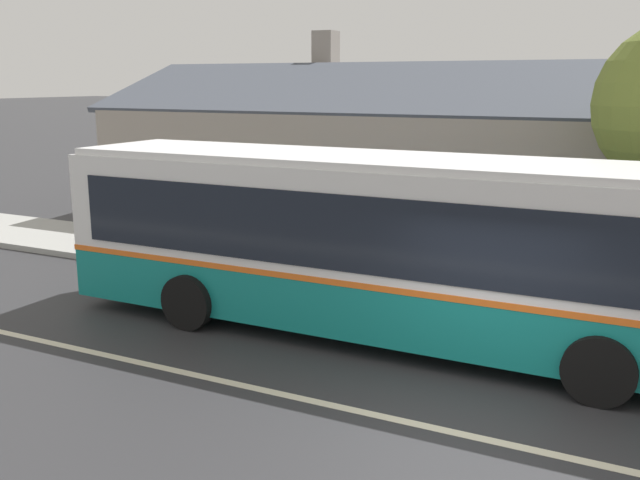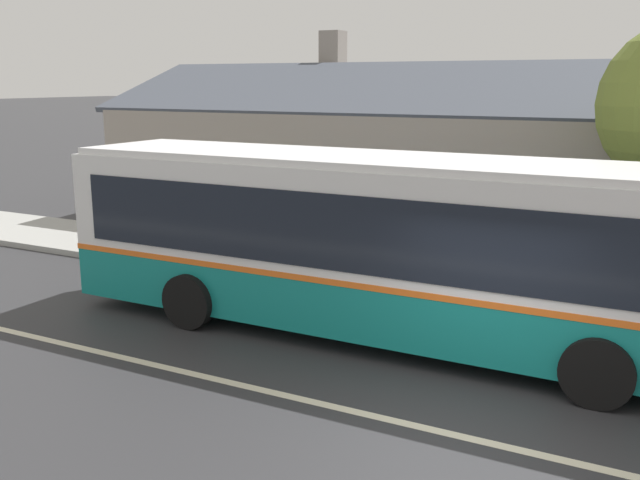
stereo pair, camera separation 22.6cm
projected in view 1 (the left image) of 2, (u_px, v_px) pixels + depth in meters
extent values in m
plane|color=#2D2D30|center=(455.00, 433.00, 8.99)|extent=(300.00, 300.00, 0.00)
cube|color=#9E9E99|center=(541.00, 300.00, 14.21)|extent=(60.00, 3.00, 0.15)
cube|color=beige|center=(455.00, 433.00, 8.99)|extent=(60.00, 0.16, 0.01)
cube|color=gray|center=(517.00, 173.00, 20.52)|extent=(23.88, 8.38, 3.47)
cube|color=#424751|center=(506.00, 88.00, 18.17)|extent=(24.48, 4.24, 1.52)
cube|color=#424751|center=(536.00, 87.00, 21.82)|extent=(24.48, 4.24, 1.52)
cube|color=gray|center=(326.00, 50.00, 23.34)|extent=(0.70, 0.70, 1.20)
cube|color=black|center=(192.00, 167.00, 20.47)|extent=(1.10, 0.06, 1.30)
cube|color=#147F7A|center=(383.00, 295.00, 12.30)|extent=(11.75, 2.55, 0.91)
cube|color=orange|center=(384.00, 267.00, 12.19)|extent=(11.77, 2.57, 0.10)
cube|color=white|center=(385.00, 215.00, 11.99)|extent=(11.75, 2.55, 1.72)
cube|color=white|center=(386.00, 160.00, 11.79)|extent=(11.51, 2.43, 0.12)
cube|color=black|center=(410.00, 209.00, 13.12)|extent=(10.80, 0.08, 1.22)
cube|color=black|center=(355.00, 235.00, 10.91)|extent=(10.80, 0.08, 1.22)
cube|color=#192D99|center=(338.00, 268.00, 14.05)|extent=(3.29, 0.04, 0.64)
cylinder|color=black|center=(614.00, 317.00, 11.87)|extent=(1.00, 0.28, 1.00)
cylinder|color=black|center=(599.00, 370.00, 9.68)|extent=(1.00, 0.28, 1.00)
cylinder|color=black|center=(261.00, 269.00, 14.85)|extent=(1.00, 0.28, 1.00)
cylinder|color=black|center=(188.00, 302.00, 12.66)|extent=(1.00, 0.28, 1.00)
cube|color=brown|center=(239.00, 238.00, 17.30)|extent=(1.76, 0.10, 0.04)
cube|color=brown|center=(235.00, 240.00, 17.17)|extent=(1.76, 0.10, 0.04)
cube|color=brown|center=(232.00, 241.00, 17.05)|extent=(1.76, 0.10, 0.04)
cube|color=brown|center=(229.00, 230.00, 16.87)|extent=(1.76, 0.04, 0.10)
cube|color=brown|center=(229.00, 224.00, 16.84)|extent=(1.76, 0.04, 0.10)
cube|color=black|center=(261.00, 252.00, 16.91)|extent=(0.08, 0.43, 0.45)
cube|color=black|center=(212.00, 246.00, 17.53)|extent=(0.08, 0.43, 0.45)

